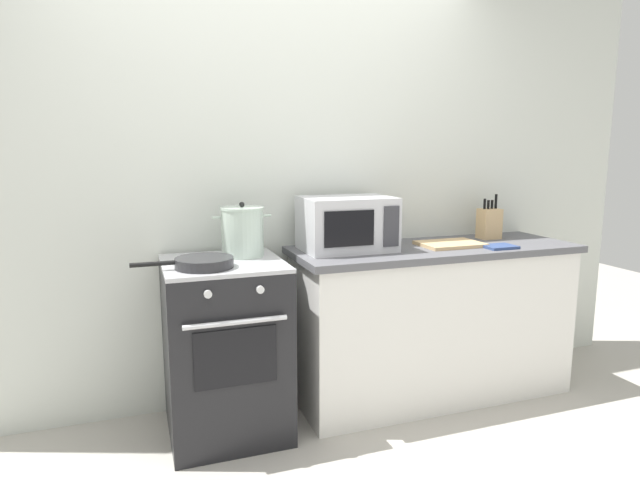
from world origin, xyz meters
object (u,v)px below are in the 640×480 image
Objects in this scene: stock_pot at (242,232)px; knife_block at (489,223)px; stove at (225,347)px; oven_mitt at (499,247)px; frying_pan at (203,263)px; cutting_board at (450,244)px; microwave at (347,224)px.

knife_block is (1.59, 0.04, -0.03)m from stock_pot.
stove is 0.61m from stock_pot.
stove is 1.64m from oven_mitt.
cutting_board is (1.45, 0.12, -0.02)m from frying_pan.
microwave reaches higher than stock_pot.
oven_mitt is (0.85, -0.24, -0.14)m from microwave.
cutting_board reaches higher than stove.
frying_pan is at bearing -133.73° from stove.
frying_pan is 1.70× the size of knife_block.
oven_mitt is (1.56, -0.16, 0.47)m from stove.
stock_pot is 1.47m from oven_mitt.
stove is at bearing -141.25° from stock_pot.
stock_pot reaches higher than oven_mitt.
oven_mitt is (-0.15, -0.30, -0.09)m from knife_block.
stock_pot is 1.59m from knife_block.
stove is at bearing -173.65° from microwave.
cutting_board is 2.00× the size of oven_mitt.
stock_pot is 0.86× the size of cutting_board.
microwave is (0.59, -0.02, 0.02)m from stock_pot.
cutting_board reaches higher than oven_mitt.
oven_mitt reaches higher than stove.
stock_pot is at bearing 42.54° from frying_pan.
frying_pan reaches higher than oven_mitt.
stock_pot is at bearing 175.35° from cutting_board.
knife_block is at bearing 4.71° from stove.
knife_block is 1.56× the size of oven_mitt.
microwave is at bearing -176.46° from knife_block.
cutting_board is (1.34, 0.00, 0.47)m from stove.
stove is 1.42m from cutting_board.
stove is 1.84× the size of microwave.
stock_pot is at bearing 38.75° from stove.
knife_block is at bearing 8.05° from frying_pan.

